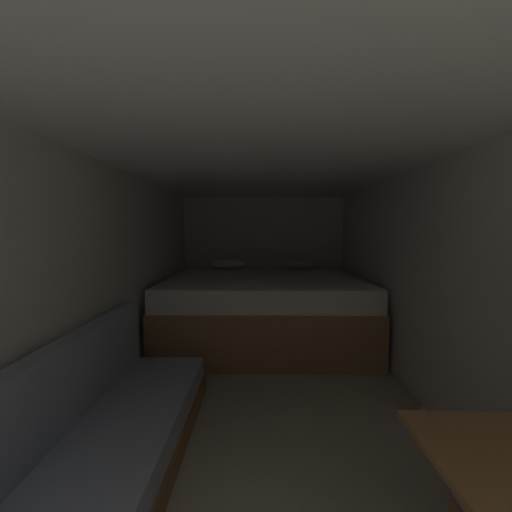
# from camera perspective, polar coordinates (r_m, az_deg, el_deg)

# --- Properties ---
(ground_plane) EXTENTS (7.47, 7.47, 0.00)m
(ground_plane) POSITION_cam_1_polar(r_m,az_deg,el_deg) (2.96, 1.92, -24.77)
(ground_plane) COLOR #B2A893
(wall_back) EXTENTS (2.67, 0.05, 1.98)m
(wall_back) POSITION_cam_1_polar(r_m,az_deg,el_deg) (5.36, 1.31, -0.34)
(wall_back) COLOR silver
(wall_back) RESTS_ON ground
(wall_left) EXTENTS (0.05, 5.47, 1.98)m
(wall_left) POSITION_cam_1_polar(r_m,az_deg,el_deg) (2.90, -24.97, -4.94)
(wall_left) COLOR silver
(wall_left) RESTS_ON ground
(wall_right) EXTENTS (0.05, 5.47, 1.98)m
(wall_right) POSITION_cam_1_polar(r_m,az_deg,el_deg) (2.96, 28.40, -4.90)
(wall_right) COLOR silver
(wall_right) RESTS_ON ground
(ceiling_slab) EXTENTS (2.67, 5.47, 0.05)m
(ceiling_slab) POSITION_cam_1_polar(r_m,az_deg,el_deg) (2.64, 2.05, 16.79)
(ceiling_slab) COLOR white
(ceiling_slab) RESTS_ON wall_left
(bed) EXTENTS (2.45, 2.09, 1.00)m
(bed) POSITION_cam_1_polar(r_m,az_deg,el_deg) (4.35, 1.46, -9.03)
(bed) COLOR #9E7247
(bed) RESTS_ON ground
(sofa_left) EXTENTS (0.72, 2.67, 0.80)m
(sofa_left) POSITION_cam_1_polar(r_m,az_deg,el_deg) (2.16, -28.65, -30.21)
(sofa_left) COLOR olive
(sofa_left) RESTS_ON ground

